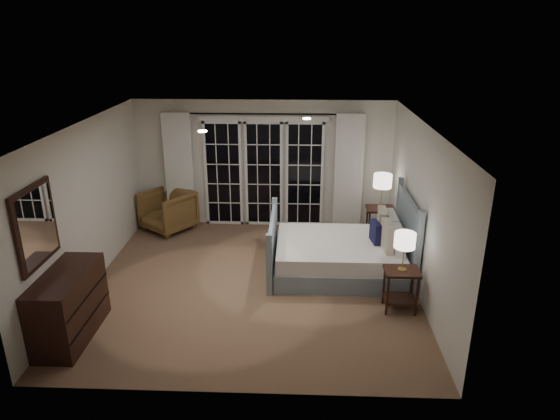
{
  "coord_description": "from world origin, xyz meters",
  "views": [
    {
      "loc": [
        0.7,
        -6.94,
        3.84
      ],
      "look_at": [
        0.4,
        0.49,
        1.05
      ],
      "focal_mm": 32.0,
      "sensor_mm": 36.0,
      "label": 1
    }
  ],
  "objects_px": {
    "bed": "(342,254)",
    "armchair": "(168,211)",
    "nightstand_left": "(401,284)",
    "lamp_right": "(383,181)",
    "lamp_left": "(405,241)",
    "dresser": "(69,305)",
    "nightstand_right": "(380,219)"
  },
  "relations": [
    {
      "from": "bed",
      "to": "dresser",
      "type": "distance_m",
      "value": 4.13
    },
    {
      "from": "lamp_right",
      "to": "bed",
      "type": "bearing_deg",
      "value": -121.5
    },
    {
      "from": "lamp_right",
      "to": "nightstand_left",
      "type": "bearing_deg",
      "value": -91.37
    },
    {
      "from": "bed",
      "to": "armchair",
      "type": "height_order",
      "value": "bed"
    },
    {
      "from": "lamp_left",
      "to": "lamp_right",
      "type": "bearing_deg",
      "value": 88.63
    },
    {
      "from": "dresser",
      "to": "nightstand_right",
      "type": "bearing_deg",
      "value": 36.06
    },
    {
      "from": "lamp_left",
      "to": "bed",
      "type": "bearing_deg",
      "value": 122.86
    },
    {
      "from": "bed",
      "to": "nightstand_left",
      "type": "distance_m",
      "value": 1.35
    },
    {
      "from": "nightstand_right",
      "to": "nightstand_left",
      "type": "bearing_deg",
      "value": -91.37
    },
    {
      "from": "bed",
      "to": "lamp_left",
      "type": "relative_size",
      "value": 3.94
    },
    {
      "from": "nightstand_left",
      "to": "lamp_right",
      "type": "height_order",
      "value": "lamp_right"
    },
    {
      "from": "nightstand_left",
      "to": "armchair",
      "type": "height_order",
      "value": "armchair"
    },
    {
      "from": "nightstand_left",
      "to": "nightstand_right",
      "type": "distance_m",
      "value": 2.41
    },
    {
      "from": "bed",
      "to": "dresser",
      "type": "bearing_deg",
      "value": -151.93
    },
    {
      "from": "lamp_left",
      "to": "dresser",
      "type": "relative_size",
      "value": 0.44
    },
    {
      "from": "lamp_right",
      "to": "nightstand_right",
      "type": "bearing_deg",
      "value": 0.0
    },
    {
      "from": "nightstand_left",
      "to": "lamp_left",
      "type": "xyz_separation_m",
      "value": [
        -0.0,
        0.0,
        0.66
      ]
    },
    {
      "from": "nightstand_right",
      "to": "armchair",
      "type": "height_order",
      "value": "armchair"
    },
    {
      "from": "lamp_right",
      "to": "dresser",
      "type": "relative_size",
      "value": 0.5
    },
    {
      "from": "nightstand_right",
      "to": "lamp_left",
      "type": "xyz_separation_m",
      "value": [
        -0.06,
        -2.41,
        0.64
      ]
    },
    {
      "from": "lamp_left",
      "to": "lamp_right",
      "type": "distance_m",
      "value": 2.41
    },
    {
      "from": "armchair",
      "to": "dresser",
      "type": "relative_size",
      "value": 0.69
    },
    {
      "from": "nightstand_right",
      "to": "armchair",
      "type": "xyz_separation_m",
      "value": [
        -4.07,
        0.38,
        -0.04
      ]
    },
    {
      "from": "nightstand_left",
      "to": "dresser",
      "type": "height_order",
      "value": "dresser"
    },
    {
      "from": "bed",
      "to": "armchair",
      "type": "xyz_separation_m",
      "value": [
        -3.28,
        1.66,
        0.07
      ]
    },
    {
      "from": "armchair",
      "to": "nightstand_left",
      "type": "bearing_deg",
      "value": 2.08
    },
    {
      "from": "bed",
      "to": "nightstand_left",
      "type": "bearing_deg",
      "value": -57.14
    },
    {
      "from": "bed",
      "to": "dresser",
      "type": "xyz_separation_m",
      "value": [
        -3.65,
        -1.94,
        0.13
      ]
    },
    {
      "from": "dresser",
      "to": "nightstand_left",
      "type": "bearing_deg",
      "value": 10.57
    },
    {
      "from": "armchair",
      "to": "lamp_right",
      "type": "bearing_deg",
      "value": 31.58
    },
    {
      "from": "nightstand_left",
      "to": "lamp_right",
      "type": "bearing_deg",
      "value": 88.63
    },
    {
      "from": "lamp_left",
      "to": "armchair",
      "type": "xyz_separation_m",
      "value": [
        -4.01,
        2.79,
        -0.67
      ]
    }
  ]
}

